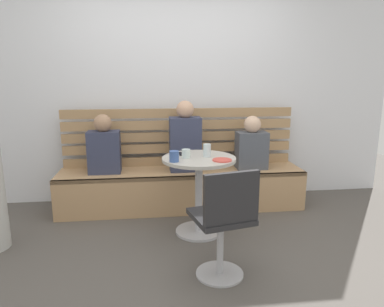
{
  "coord_description": "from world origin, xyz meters",
  "views": [
    {
      "loc": [
        -0.35,
        -2.6,
        1.49
      ],
      "look_at": [
        0.05,
        0.66,
        0.75
      ],
      "focal_mm": 33.18,
      "sensor_mm": 36.0,
      "label": 1
    }
  ],
  "objects_px": {
    "person_child_left": "(252,146)",
    "person_child_middle": "(104,147)",
    "booth_bench": "(182,189)",
    "white_chair": "(224,221)",
    "cafe_table": "(199,181)",
    "cup_mug_blue": "(174,156)",
    "person_adult": "(185,140)",
    "phone_on_table": "(183,154)",
    "cup_glass_tall": "(207,150)",
    "plate_small": "(222,160)",
    "cup_glass_short": "(186,154)"
  },
  "relations": [
    {
      "from": "person_child_left",
      "to": "person_child_middle",
      "type": "bearing_deg",
      "value": 179.28
    },
    {
      "from": "person_child_middle",
      "to": "cup_mug_blue",
      "type": "height_order",
      "value": "person_child_middle"
    },
    {
      "from": "person_child_middle",
      "to": "cup_mug_blue",
      "type": "relative_size",
      "value": 6.67
    },
    {
      "from": "booth_bench",
      "to": "white_chair",
      "type": "relative_size",
      "value": 3.18
    },
    {
      "from": "cafe_table",
      "to": "cup_mug_blue",
      "type": "bearing_deg",
      "value": -150.74
    },
    {
      "from": "person_adult",
      "to": "plate_small",
      "type": "distance_m",
      "value": 0.85
    },
    {
      "from": "cafe_table",
      "to": "plate_small",
      "type": "bearing_deg",
      "value": -38.88
    },
    {
      "from": "person_child_left",
      "to": "person_child_middle",
      "type": "xyz_separation_m",
      "value": [
        -1.63,
        0.02,
        0.02
      ]
    },
    {
      "from": "cafe_table",
      "to": "person_child_middle",
      "type": "height_order",
      "value": "person_child_middle"
    },
    {
      "from": "plate_small",
      "to": "cafe_table",
      "type": "bearing_deg",
      "value": 141.12
    },
    {
      "from": "person_adult",
      "to": "booth_bench",
      "type": "bearing_deg",
      "value": 177.32
    },
    {
      "from": "phone_on_table",
      "to": "person_child_middle",
      "type": "bearing_deg",
      "value": -33.6
    },
    {
      "from": "white_chair",
      "to": "phone_on_table",
      "type": "distance_m",
      "value": 1.02
    },
    {
      "from": "white_chair",
      "to": "phone_on_table",
      "type": "relative_size",
      "value": 6.07
    },
    {
      "from": "cafe_table",
      "to": "cup_glass_short",
      "type": "bearing_deg",
      "value": -179.53
    },
    {
      "from": "booth_bench",
      "to": "white_chair",
      "type": "xyz_separation_m",
      "value": [
        0.17,
        -1.48,
        0.24
      ]
    },
    {
      "from": "person_adult",
      "to": "white_chair",
      "type": "bearing_deg",
      "value": -85.05
    },
    {
      "from": "person_adult",
      "to": "cup_glass_short",
      "type": "distance_m",
      "value": 0.67
    },
    {
      "from": "person_child_left",
      "to": "cup_mug_blue",
      "type": "relative_size",
      "value": 6.28
    },
    {
      "from": "cup_glass_short",
      "to": "plate_small",
      "type": "xyz_separation_m",
      "value": [
        0.3,
        -0.15,
        -0.03
      ]
    },
    {
      "from": "booth_bench",
      "to": "cup_glass_short",
      "type": "height_order",
      "value": "cup_glass_short"
    },
    {
      "from": "cafe_table",
      "to": "cup_mug_blue",
      "type": "relative_size",
      "value": 7.79
    },
    {
      "from": "person_adult",
      "to": "plate_small",
      "type": "bearing_deg",
      "value": -73.32
    },
    {
      "from": "person_child_left",
      "to": "cup_mug_blue",
      "type": "height_order",
      "value": "person_child_left"
    },
    {
      "from": "cup_glass_tall",
      "to": "white_chair",
      "type": "bearing_deg",
      "value": -90.59
    },
    {
      "from": "plate_small",
      "to": "phone_on_table",
      "type": "xyz_separation_m",
      "value": [
        -0.32,
        0.3,
        -0.0
      ]
    },
    {
      "from": "person_adult",
      "to": "phone_on_table",
      "type": "distance_m",
      "value": 0.52
    },
    {
      "from": "white_chair",
      "to": "cup_mug_blue",
      "type": "xyz_separation_m",
      "value": [
        -0.31,
        0.68,
        0.32
      ]
    },
    {
      "from": "cafe_table",
      "to": "person_adult",
      "type": "relative_size",
      "value": 0.96
    },
    {
      "from": "person_child_middle",
      "to": "cup_glass_short",
      "type": "bearing_deg",
      "value": -40.03
    },
    {
      "from": "cup_glass_tall",
      "to": "plate_small",
      "type": "height_order",
      "value": "cup_glass_tall"
    },
    {
      "from": "cup_mug_blue",
      "to": "phone_on_table",
      "type": "xyz_separation_m",
      "value": [
        0.1,
        0.28,
        -0.04
      ]
    },
    {
      "from": "white_chair",
      "to": "cup_mug_blue",
      "type": "height_order",
      "value": "white_chair"
    },
    {
      "from": "person_adult",
      "to": "person_child_middle",
      "type": "relative_size",
      "value": 1.22
    },
    {
      "from": "cup_mug_blue",
      "to": "white_chair",
      "type": "bearing_deg",
      "value": -65.72
    },
    {
      "from": "booth_bench",
      "to": "cafe_table",
      "type": "height_order",
      "value": "cafe_table"
    },
    {
      "from": "cafe_table",
      "to": "person_child_left",
      "type": "relative_size",
      "value": 1.24
    },
    {
      "from": "booth_bench",
      "to": "cafe_table",
      "type": "relative_size",
      "value": 3.65
    },
    {
      "from": "white_chair",
      "to": "cup_glass_short",
      "type": "relative_size",
      "value": 10.63
    },
    {
      "from": "person_adult",
      "to": "phone_on_table",
      "type": "bearing_deg",
      "value": -98.53
    },
    {
      "from": "white_chair",
      "to": "cup_glass_short",
      "type": "height_order",
      "value": "white_chair"
    },
    {
      "from": "cup_mug_blue",
      "to": "plate_small",
      "type": "xyz_separation_m",
      "value": [
        0.42,
        -0.02,
        -0.04
      ]
    },
    {
      "from": "booth_bench",
      "to": "phone_on_table",
      "type": "xyz_separation_m",
      "value": [
        -0.04,
        -0.52,
        0.52
      ]
    },
    {
      "from": "white_chair",
      "to": "plate_small",
      "type": "bearing_deg",
      "value": 80.14
    },
    {
      "from": "cafe_table",
      "to": "booth_bench",
      "type": "bearing_deg",
      "value": 98.38
    },
    {
      "from": "white_chair",
      "to": "cafe_table",
      "type": "bearing_deg",
      "value": 94.88
    },
    {
      "from": "white_chair",
      "to": "plate_small",
      "type": "distance_m",
      "value": 0.73
    },
    {
      "from": "cup_glass_short",
      "to": "phone_on_table",
      "type": "distance_m",
      "value": 0.15
    },
    {
      "from": "cafe_table",
      "to": "cup_glass_tall",
      "type": "xyz_separation_m",
      "value": [
        0.08,
        0.02,
        0.28
      ]
    },
    {
      "from": "white_chair",
      "to": "cup_glass_tall",
      "type": "relative_size",
      "value": 7.08
    }
  ]
}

